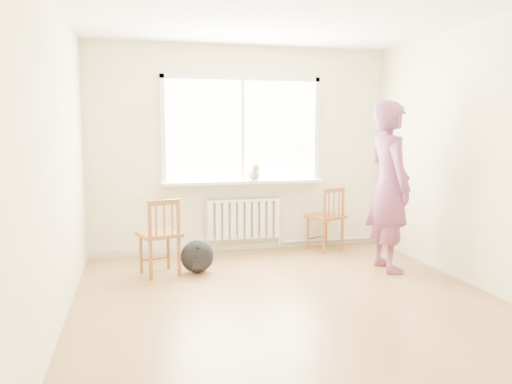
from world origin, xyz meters
TOP-DOWN VIEW (x-y plane):
  - floor at (0.00, 0.00)m, footprint 4.50×4.50m
  - ceiling at (0.00, 0.00)m, footprint 4.50×4.50m
  - back_wall at (0.00, 2.25)m, footprint 4.00×0.01m
  - window at (0.00, 2.22)m, footprint 2.12×0.05m
  - windowsill at (0.00, 2.14)m, footprint 2.15×0.22m
  - radiator at (0.00, 2.16)m, footprint 1.00×0.12m
  - heating_pipe at (1.25, 2.19)m, footprint 1.40×0.04m
  - baseboard at (0.00, 2.23)m, footprint 4.00×0.03m
  - chair_left at (-1.13, 1.26)m, footprint 0.53×0.52m
  - chair_right at (1.09, 1.91)m, footprint 0.54×0.53m
  - person at (1.43, 0.89)m, footprint 0.48×0.72m
  - cat at (0.11, 2.05)m, footprint 0.17×0.39m
  - backpack at (-0.73, 1.27)m, footprint 0.41×0.34m

SIDE VIEW (x-z plane):
  - floor at x=0.00m, z-range 0.00..0.00m
  - baseboard at x=0.00m, z-range 0.00..0.08m
  - heating_pipe at x=1.25m, z-range 0.06..0.10m
  - backpack at x=-0.73m, z-range 0.00..0.37m
  - chair_right at x=1.09m, z-range 0.00..0.86m
  - chair_left at x=-1.13m, z-range 0.00..0.87m
  - radiator at x=0.00m, z-range 0.16..0.71m
  - windowsill at x=0.00m, z-range 0.91..0.95m
  - person at x=1.43m, z-range 0.00..1.94m
  - cat at x=0.11m, z-range 0.93..1.18m
  - back_wall at x=0.00m, z-range 0.00..2.70m
  - window at x=0.00m, z-range 0.95..2.37m
  - ceiling at x=0.00m, z-range 2.70..2.70m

